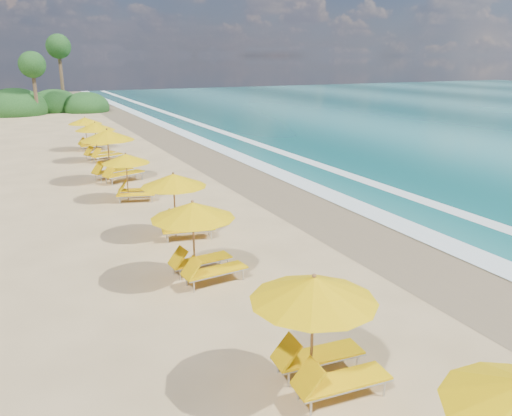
{
  "coord_description": "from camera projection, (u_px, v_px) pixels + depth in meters",
  "views": [
    {
      "loc": [
        -6.75,
        -14.18,
        5.84
      ],
      "look_at": [
        0.0,
        0.0,
        1.2
      ],
      "focal_mm": 36.25,
      "sensor_mm": 36.0,
      "label": 1
    }
  ],
  "objects": [
    {
      "name": "station_7",
      "position": [
        112.0,
        152.0,
        24.65
      ],
      "size": [
        3.33,
        3.27,
        2.58
      ],
      "rotation": [
        0.0,
        0.0,
        0.36
      ],
      "color": "olive",
      "rests_on": "ground"
    },
    {
      "name": "station_3",
      "position": [
        321.0,
        324.0,
        9.13
      ],
      "size": [
        2.56,
        2.39,
        2.28
      ],
      "rotation": [
        0.0,
        0.0,
        -0.07
      ],
      "color": "olive",
      "rests_on": "ground"
    },
    {
      "name": "station_6",
      "position": [
        131.0,
        173.0,
        21.51
      ],
      "size": [
        2.54,
        2.47,
        2.02
      ],
      "rotation": [
        0.0,
        0.0,
        -0.29
      ],
      "color": "olive",
      "rests_on": "ground"
    },
    {
      "name": "station_4",
      "position": [
        200.0,
        235.0,
        13.71
      ],
      "size": [
        2.6,
        2.44,
        2.26
      ],
      "rotation": [
        0.0,
        0.0,
        0.1
      ],
      "color": "olive",
      "rests_on": "ground"
    },
    {
      "name": "surf_foam",
      "position": [
        416.0,
        216.0,
        19.48
      ],
      "size": [
        4.0,
        160.0,
        0.01
      ],
      "color": "white",
      "rests_on": "ground"
    },
    {
      "name": "wet_sand",
      "position": [
        357.0,
        226.0,
        18.37
      ],
      "size": [
        4.0,
        160.0,
        0.01
      ],
      "primitive_type": "cube",
      "color": "#7D694A",
      "rests_on": "ground"
    },
    {
      "name": "ground",
      "position": [
        256.0,
        243.0,
        16.72
      ],
      "size": [
        160.0,
        160.0,
        0.0
      ],
      "primitive_type": "plane",
      "color": "tan",
      "rests_on": "ground"
    },
    {
      "name": "station_9",
      "position": [
        89.0,
        131.0,
        33.04
      ],
      "size": [
        2.37,
        2.2,
        2.15
      ],
      "rotation": [
        0.0,
        0.0,
        0.04
      ],
      "color": "olive",
      "rests_on": "ground"
    },
    {
      "name": "station_5",
      "position": [
        180.0,
        200.0,
        17.11
      ],
      "size": [
        2.65,
        2.53,
        2.21
      ],
      "rotation": [
        0.0,
        0.0,
        -0.18
      ],
      "color": "olive",
      "rests_on": "ground"
    },
    {
      "name": "station_8",
      "position": [
        99.0,
        139.0,
        29.52
      ],
      "size": [
        2.91,
        2.85,
        2.28
      ],
      "rotation": [
        0.0,
        0.0,
        0.33
      ],
      "color": "olive",
      "rests_on": "ground"
    }
  ]
}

